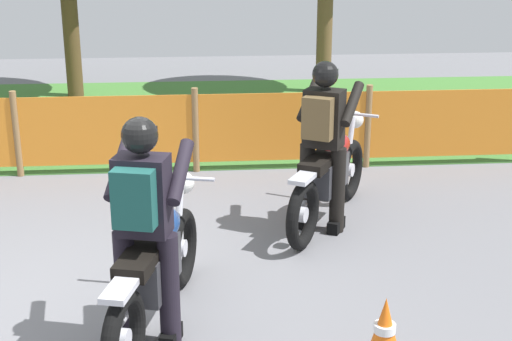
{
  "coord_description": "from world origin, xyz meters",
  "views": [
    {
      "loc": [
        1.08,
        -5.32,
        2.87
      ],
      "look_at": [
        1.58,
        0.64,
        0.9
      ],
      "focal_mm": 51.78,
      "sensor_mm": 36.0,
      "label": 1
    }
  ],
  "objects_px": {
    "motorcycle_trailing": "(329,175)",
    "rider_lead": "(144,222)",
    "motorcycle_lead": "(156,268)",
    "rider_trailing": "(323,137)",
    "traffic_cone": "(384,334)"
  },
  "relations": [
    {
      "from": "motorcycle_lead",
      "to": "rider_trailing",
      "type": "distance_m",
      "value": 2.41
    },
    {
      "from": "motorcycle_trailing",
      "to": "rider_lead",
      "type": "xyz_separation_m",
      "value": [
        -1.71,
        -2.22,
        0.46
      ]
    },
    {
      "from": "motorcycle_lead",
      "to": "motorcycle_trailing",
      "type": "height_order",
      "value": "motorcycle_trailing"
    },
    {
      "from": "motorcycle_lead",
      "to": "motorcycle_trailing",
      "type": "relative_size",
      "value": 1.08
    },
    {
      "from": "motorcycle_trailing",
      "to": "rider_lead",
      "type": "height_order",
      "value": "rider_lead"
    },
    {
      "from": "motorcycle_lead",
      "to": "motorcycle_trailing",
      "type": "bearing_deg",
      "value": -25.3
    },
    {
      "from": "rider_lead",
      "to": "traffic_cone",
      "type": "xyz_separation_m",
      "value": [
        1.61,
        -0.45,
        -0.69
      ]
    },
    {
      "from": "motorcycle_lead",
      "to": "rider_lead",
      "type": "xyz_separation_m",
      "value": [
        -0.05,
        -0.22,
        0.46
      ]
    },
    {
      "from": "motorcycle_trailing",
      "to": "rider_trailing",
      "type": "xyz_separation_m",
      "value": [
        -0.11,
        -0.2,
        0.46
      ]
    },
    {
      "from": "motorcycle_lead",
      "to": "motorcycle_trailing",
      "type": "xyz_separation_m",
      "value": [
        1.65,
        2.0,
        0.0
      ]
    },
    {
      "from": "motorcycle_lead",
      "to": "rider_trailing",
      "type": "xyz_separation_m",
      "value": [
        1.54,
        1.8,
        0.46
      ]
    },
    {
      "from": "rider_lead",
      "to": "traffic_cone",
      "type": "relative_size",
      "value": 3.19
    },
    {
      "from": "motorcycle_lead",
      "to": "traffic_cone",
      "type": "bearing_deg",
      "value": -99.13
    },
    {
      "from": "rider_lead",
      "to": "motorcycle_lead",
      "type": "bearing_deg",
      "value": 0.51
    },
    {
      "from": "rider_lead",
      "to": "traffic_cone",
      "type": "bearing_deg",
      "value": -91.33
    }
  ]
}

